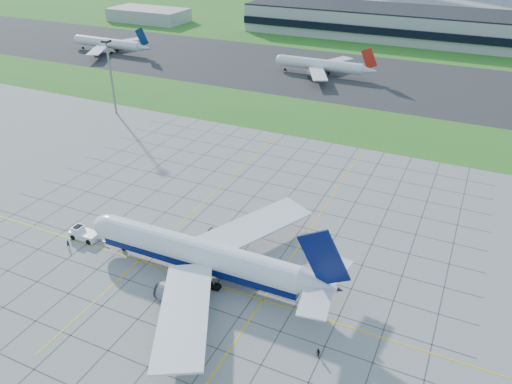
# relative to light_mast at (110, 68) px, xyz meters

# --- Properties ---
(ground) EXTENTS (1400.00, 1400.00, 0.00)m
(ground) POSITION_rel_light_mast_xyz_m (70.00, -65.00, -16.18)
(ground) COLOR gray
(ground) RESTS_ON ground
(grass_median) EXTENTS (700.00, 35.00, 0.04)m
(grass_median) POSITION_rel_light_mast_xyz_m (70.00, 25.00, -16.16)
(grass_median) COLOR #297621
(grass_median) RESTS_ON ground
(asphalt_taxiway) EXTENTS (700.00, 75.00, 0.04)m
(asphalt_taxiway) POSITION_rel_light_mast_xyz_m (70.00, 80.00, -16.15)
(asphalt_taxiway) COLOR #383838
(asphalt_taxiway) RESTS_ON ground
(grass_far) EXTENTS (700.00, 145.00, 0.04)m
(grass_far) POSITION_rel_light_mast_xyz_m (70.00, 190.00, -16.16)
(grass_far) COLOR #297621
(grass_far) RESTS_ON ground
(apron_markings) EXTENTS (120.00, 130.00, 0.03)m
(apron_markings) POSITION_rel_light_mast_xyz_m (70.43, -53.91, -16.17)
(apron_markings) COLOR #474744
(apron_markings) RESTS_ON ground
(terminal) EXTENTS (260.00, 43.00, 15.80)m
(terminal) POSITION_rel_light_mast_xyz_m (110.00, 164.87, -8.29)
(terminal) COLOR #B7B7B2
(terminal) RESTS_ON ground
(service_block) EXTENTS (50.00, 25.00, 8.00)m
(service_block) POSITION_rel_light_mast_xyz_m (-90.00, 145.00, -12.18)
(service_block) COLOR #B7B7B2
(service_block) RESTS_ON ground
(light_mast) EXTENTS (2.50, 2.50, 25.60)m
(light_mast) POSITION_rel_light_mast_xyz_m (0.00, 0.00, 0.00)
(light_mast) COLOR gray
(light_mast) RESTS_ON ground
(airliner) EXTENTS (55.21, 55.96, 17.38)m
(airliner) POSITION_rel_light_mast_xyz_m (73.95, -65.22, -11.43)
(airliner) COLOR white
(airliner) RESTS_ON ground
(pushback_tug) EXTENTS (9.51, 3.41, 2.64)m
(pushback_tug) POSITION_rel_light_mast_xyz_m (44.02, -65.51, -15.01)
(pushback_tug) COLOR white
(pushback_tug) RESTS_ON ground
(crew_near) EXTENTS (0.69, 0.76, 1.75)m
(crew_near) POSITION_rel_light_mast_xyz_m (43.38, -69.61, -15.31)
(crew_near) COLOR black
(crew_near) RESTS_ON ground
(crew_far) EXTENTS (1.11, 1.11, 1.81)m
(crew_far) POSITION_rel_light_mast_xyz_m (101.65, -75.67, -15.28)
(crew_far) COLOR black
(crew_far) RESTS_ON ground
(distant_jet_0) EXTENTS (44.76, 42.66, 14.08)m
(distant_jet_0) POSITION_rel_light_mast_xyz_m (-59.73, 69.15, -11.69)
(distant_jet_0) COLOR white
(distant_jet_0) RESTS_ON ground
(distant_jet_1) EXTENTS (43.25, 42.66, 14.08)m
(distant_jet_1) POSITION_rel_light_mast_xyz_m (50.99, 76.31, -11.69)
(distant_jet_1) COLOR white
(distant_jet_1) RESTS_ON ground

